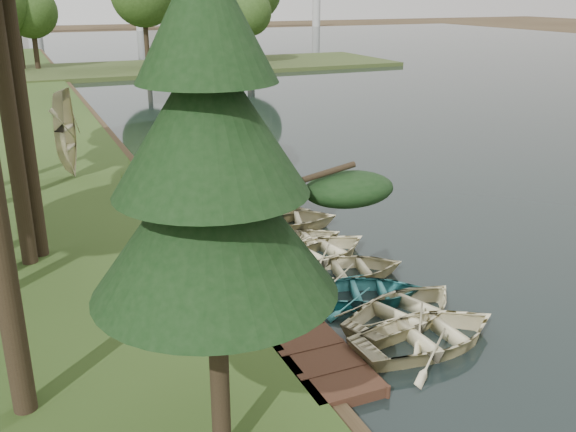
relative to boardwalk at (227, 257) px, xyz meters
name	(u,v)px	position (x,y,z in m)	size (l,w,h in m)	color
ground	(275,253)	(1.60, 0.00, -0.15)	(300.00, 300.00, 0.00)	#3D2F1D
water	(538,99)	(31.60, 20.00, -0.12)	(130.00, 200.00, 0.05)	black
boardwalk	(227,257)	(0.00, 0.00, 0.00)	(1.60, 16.00, 0.30)	#382115
peninsula	(161,68)	(9.60, 50.00, 0.08)	(50.00, 14.00, 0.45)	#34421D
far_trees	(124,6)	(6.27, 50.00, 6.28)	(45.60, 5.60, 8.80)	black
rowboat_0	(429,332)	(2.66, -6.68, 0.29)	(2.70, 3.78, 0.78)	beige
rowboat_1	(405,308)	(2.83, -5.46, 0.28)	(2.60, 3.63, 0.75)	beige
rowboat_2	(364,289)	(2.46, -4.07, 0.24)	(2.32, 3.26, 0.67)	teal
rowboat_3	(346,267)	(2.73, -2.60, 0.25)	(2.41, 3.37, 0.70)	beige
rowboat_4	(318,249)	(2.54, -1.15, 0.28)	(2.62, 3.67, 0.76)	beige
rowboat_5	(295,239)	(2.30, 0.01, 0.24)	(2.31, 3.23, 0.67)	beige
rowboat_6	(280,218)	(2.55, 1.86, 0.31)	(2.83, 3.96, 0.82)	beige
rowboat_7	(266,210)	(2.47, 2.99, 0.24)	(2.31, 3.24, 0.67)	beige
rowboat_8	(249,200)	(2.31, 4.28, 0.25)	(2.40, 3.36, 0.70)	beige
stored_rowboat	(72,168)	(-3.36, 10.60, 0.54)	(2.67, 3.74, 0.77)	beige
pine_tree	(211,163)	(-2.94, -8.59, 5.32)	(3.80, 3.80, 8.24)	black
reeds_0	(211,272)	(-1.19, -2.32, 0.67)	(0.60, 0.60, 1.04)	#3F661E
reeds_1	(174,244)	(-1.60, 0.06, 0.66)	(0.60, 0.60, 1.01)	#3F661E
reeds_2	(128,184)	(-1.70, 6.73, 0.68)	(0.60, 0.60, 1.07)	#3F661E
reeds_3	(136,170)	(-1.00, 8.88, 0.62)	(0.60, 0.60, 0.94)	#3F661E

